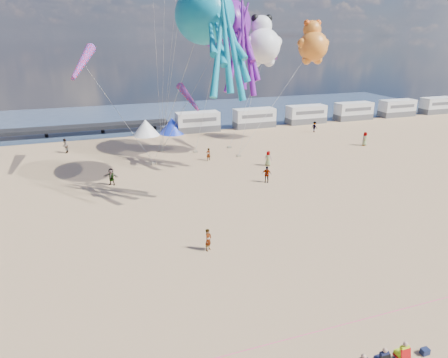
% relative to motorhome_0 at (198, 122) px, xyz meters
% --- Properties ---
extents(ground, '(120.00, 120.00, 0.00)m').
position_rel_motorhome_0_xyz_m(ground, '(-6.00, -40.00, -1.50)').
color(ground, tan).
rests_on(ground, ground).
extents(water, '(120.00, 120.00, 0.00)m').
position_rel_motorhome_0_xyz_m(water, '(-6.00, 15.00, -1.48)').
color(water, '#334561').
rests_on(water, ground).
extents(motorhome_0, '(6.60, 2.50, 3.00)m').
position_rel_motorhome_0_xyz_m(motorhome_0, '(0.00, 0.00, 0.00)').
color(motorhome_0, silver).
rests_on(motorhome_0, ground).
extents(motorhome_1, '(6.60, 2.50, 3.00)m').
position_rel_motorhome_0_xyz_m(motorhome_1, '(9.50, 0.00, 0.00)').
color(motorhome_1, silver).
rests_on(motorhome_1, ground).
extents(motorhome_2, '(6.60, 2.50, 3.00)m').
position_rel_motorhome_0_xyz_m(motorhome_2, '(19.00, 0.00, 0.00)').
color(motorhome_2, silver).
rests_on(motorhome_2, ground).
extents(motorhome_3, '(6.60, 2.50, 3.00)m').
position_rel_motorhome_0_xyz_m(motorhome_3, '(28.50, 0.00, 0.00)').
color(motorhome_3, silver).
rests_on(motorhome_3, ground).
extents(motorhome_4, '(6.60, 2.50, 3.00)m').
position_rel_motorhome_0_xyz_m(motorhome_4, '(38.00, 0.00, 0.00)').
color(motorhome_4, silver).
rests_on(motorhome_4, ground).
extents(motorhome_5, '(6.60, 2.50, 3.00)m').
position_rel_motorhome_0_xyz_m(motorhome_5, '(47.50, 0.00, 0.00)').
color(motorhome_5, silver).
rests_on(motorhome_5, ground).
extents(tent_white, '(4.00, 4.00, 2.40)m').
position_rel_motorhome_0_xyz_m(tent_white, '(-8.00, 0.00, -0.30)').
color(tent_white, white).
rests_on(tent_white, ground).
extents(tent_blue, '(4.00, 4.00, 2.40)m').
position_rel_motorhome_0_xyz_m(tent_blue, '(-4.00, 0.00, -0.30)').
color(tent_blue, '#1933CC').
rests_on(tent_blue, ground).
extents(cooler_navy, '(0.38, 0.28, 0.30)m').
position_rel_motorhome_0_xyz_m(cooler_navy, '(-2.43, -47.94, -1.35)').
color(cooler_navy, '#141D3F').
rests_on(cooler_navy, ground).
extents(rope_line, '(34.00, 0.03, 0.03)m').
position_rel_motorhome_0_xyz_m(rope_line, '(-6.00, -45.00, -1.48)').
color(rope_line, '#F2338C').
rests_on(rope_line, ground).
extents(standing_person, '(0.69, 0.67, 1.60)m').
position_rel_motorhome_0_xyz_m(standing_person, '(-9.15, -35.44, -0.70)').
color(standing_person, tan).
rests_on(standing_person, ground).
extents(beachgoer_0, '(0.79, 0.66, 1.85)m').
position_rel_motorhome_0_xyz_m(beachgoer_0, '(19.02, -15.56, -0.57)').
color(beachgoer_0, '#7F6659').
rests_on(beachgoer_0, ground).
extents(beachgoer_1, '(0.78, 1.01, 1.83)m').
position_rel_motorhome_0_xyz_m(beachgoer_1, '(-19.10, -6.18, -0.59)').
color(beachgoer_1, '#7F6659').
rests_on(beachgoer_1, ground).
extents(beachgoer_2, '(0.86, 0.97, 1.66)m').
position_rel_motorhome_0_xyz_m(beachgoer_2, '(16.84, -6.35, -0.67)').
color(beachgoer_2, '#7F6659').
rests_on(beachgoer_2, ground).
extents(beachgoer_3, '(1.25, 1.10, 1.68)m').
position_rel_motorhome_0_xyz_m(beachgoer_3, '(0.39, -24.36, -0.66)').
color(beachgoer_3, '#7F6659').
rests_on(beachgoer_3, ground).
extents(beachgoer_4, '(1.08, 0.85, 1.72)m').
position_rel_motorhome_0_xyz_m(beachgoer_4, '(-14.46, -19.97, -0.64)').
color(beachgoer_4, '#7F6659').
rests_on(beachgoer_4, ground).
extents(beachgoer_5, '(1.47, 0.78, 1.51)m').
position_rel_motorhome_0_xyz_m(beachgoer_5, '(-2.93, -15.18, -0.75)').
color(beachgoer_5, '#7F6659').
rests_on(beachgoer_5, ground).
extents(beachgoer_6, '(0.74, 0.72, 1.71)m').
position_rel_motorhome_0_xyz_m(beachgoer_6, '(2.89, -19.38, -0.64)').
color(beachgoer_6, '#7F6659').
rests_on(beachgoer_6, ground).
extents(sandbag_a, '(0.50, 0.35, 0.22)m').
position_rel_motorhome_0_xyz_m(sandbag_a, '(-9.36, -14.59, -1.39)').
color(sandbag_a, gray).
rests_on(sandbag_a, ground).
extents(sandbag_b, '(0.50, 0.35, 0.22)m').
position_rel_motorhome_0_xyz_m(sandbag_b, '(-3.49, -11.39, -1.39)').
color(sandbag_b, gray).
rests_on(sandbag_b, ground).
extents(sandbag_c, '(0.50, 0.35, 0.22)m').
position_rel_motorhome_0_xyz_m(sandbag_c, '(1.04, -14.91, -1.39)').
color(sandbag_c, gray).
rests_on(sandbag_c, ground).
extents(sandbag_d, '(0.50, 0.35, 0.22)m').
position_rel_motorhome_0_xyz_m(sandbag_d, '(1.33, -10.76, -1.39)').
color(sandbag_d, gray).
rests_on(sandbag_d, ground).
extents(sandbag_e, '(0.50, 0.35, 0.22)m').
position_rel_motorhome_0_xyz_m(sandbag_e, '(-7.49, -9.61, -1.39)').
color(sandbag_e, gray).
rests_on(sandbag_e, ground).
extents(kite_octopus_teal, '(5.77, 10.67, 11.60)m').
position_rel_motorhome_0_xyz_m(kite_octopus_teal, '(-5.33, -22.39, 14.22)').
color(kite_octopus_teal, '#118AA8').
extents(kite_octopus_purple, '(6.75, 11.58, 12.42)m').
position_rel_motorhome_0_xyz_m(kite_octopus_purple, '(-0.45, -13.30, 13.73)').
color(kite_octopus_purple, '#68158B').
extents(kite_panda, '(5.35, 5.12, 6.70)m').
position_rel_motorhome_0_xyz_m(kite_panda, '(3.64, -15.36, 11.42)').
color(kite_panda, white).
extents(kite_teddy_orange, '(5.84, 5.67, 6.56)m').
position_rel_motorhome_0_xyz_m(kite_teddy_orange, '(12.78, -10.96, 11.20)').
color(kite_teddy_orange, orange).
extents(windsock_left, '(3.23, 7.31, 7.32)m').
position_rel_motorhome_0_xyz_m(windsock_left, '(-15.89, -15.05, 10.01)').
color(windsock_left, red).
extents(windsock_mid, '(1.39, 5.44, 5.38)m').
position_rel_motorhome_0_xyz_m(windsock_mid, '(5.66, -12.66, 11.16)').
color(windsock_mid, red).
extents(windsock_right, '(2.02, 4.75, 4.67)m').
position_rel_motorhome_0_xyz_m(windsock_right, '(-5.06, -14.89, 5.98)').
color(windsock_right, red).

